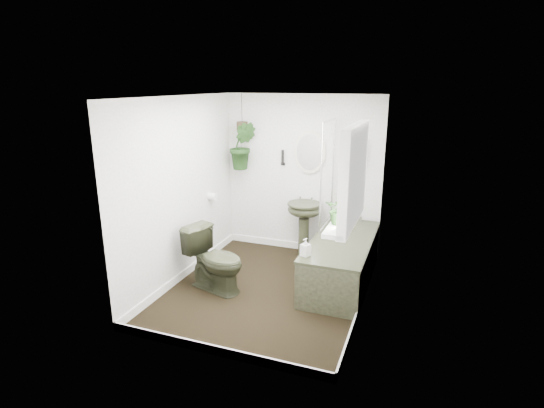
% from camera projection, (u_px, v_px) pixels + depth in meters
% --- Properties ---
extents(floor, '(2.30, 2.80, 0.02)m').
position_uv_depth(floor, '(268.00, 290.00, 5.21)').
color(floor, black).
rests_on(floor, ground).
extents(ceiling, '(2.30, 2.80, 0.02)m').
position_uv_depth(ceiling, '(267.00, 96.00, 4.57)').
color(ceiling, white).
rests_on(ceiling, ground).
extents(wall_back, '(2.30, 0.02, 2.30)m').
position_uv_depth(wall_back, '(302.00, 175.00, 6.16)').
color(wall_back, white).
rests_on(wall_back, ground).
extents(wall_front, '(2.30, 0.02, 2.30)m').
position_uv_depth(wall_front, '(209.00, 240.00, 3.62)').
color(wall_front, white).
rests_on(wall_front, ground).
extents(wall_left, '(0.02, 2.80, 2.30)m').
position_uv_depth(wall_left, '(181.00, 191.00, 5.28)').
color(wall_left, white).
rests_on(wall_left, ground).
extents(wall_right, '(0.02, 2.80, 2.30)m').
position_uv_depth(wall_right, '(369.00, 209.00, 4.51)').
color(wall_right, white).
rests_on(wall_right, ground).
extents(skirting, '(2.30, 2.80, 0.10)m').
position_uv_depth(skirting, '(268.00, 285.00, 5.20)').
color(skirting, white).
rests_on(skirting, floor).
extents(bathtub, '(0.72, 1.72, 0.58)m').
position_uv_depth(bathtub, '(341.00, 261.00, 5.31)').
color(bathtub, '#2D311F').
rests_on(bathtub, floor).
extents(bath_screen, '(0.04, 0.72, 1.40)m').
position_uv_depth(bath_screen, '(327.00, 174.00, 5.59)').
color(bath_screen, silver).
rests_on(bath_screen, bathtub).
extents(shower_box, '(0.20, 0.10, 0.35)m').
position_uv_depth(shower_box, '(358.00, 151.00, 5.72)').
color(shower_box, white).
rests_on(shower_box, wall_back).
extents(oval_mirror, '(0.46, 0.03, 0.62)m').
position_uv_depth(oval_mirror, '(310.00, 152.00, 5.99)').
color(oval_mirror, beige).
rests_on(oval_mirror, wall_back).
extents(wall_sconce, '(0.04, 0.04, 0.22)m').
position_uv_depth(wall_sconce, '(283.00, 157.00, 6.14)').
color(wall_sconce, black).
rests_on(wall_sconce, wall_back).
extents(toilet_roll_holder, '(0.11, 0.11, 0.11)m').
position_uv_depth(toilet_roll_holder, '(212.00, 197.00, 5.96)').
color(toilet_roll_holder, white).
rests_on(toilet_roll_holder, wall_left).
extents(window_recess, '(0.08, 1.00, 0.90)m').
position_uv_depth(window_recess, '(354.00, 176.00, 3.76)').
color(window_recess, white).
rests_on(window_recess, wall_right).
extents(window_sill, '(0.18, 1.00, 0.04)m').
position_uv_depth(window_sill, '(344.00, 220.00, 3.90)').
color(window_sill, white).
rests_on(window_sill, wall_right).
extents(window_blinds, '(0.01, 0.86, 0.76)m').
position_uv_depth(window_blinds, '(349.00, 175.00, 3.78)').
color(window_blinds, white).
rests_on(window_blinds, wall_right).
extents(toilet, '(0.85, 0.62, 0.77)m').
position_uv_depth(toilet, '(215.00, 259.00, 5.12)').
color(toilet, '#2D311F').
rests_on(toilet, floor).
extents(pedestal_sink, '(0.49, 0.42, 0.81)m').
position_uv_depth(pedestal_sink, '(304.00, 230.00, 6.09)').
color(pedestal_sink, '#2D311F').
rests_on(pedestal_sink, floor).
extents(sill_plant, '(0.25, 0.22, 0.26)m').
position_uv_depth(sill_plant, '(340.00, 210.00, 3.68)').
color(sill_plant, black).
rests_on(sill_plant, window_sill).
extents(hanging_plant, '(0.45, 0.40, 0.69)m').
position_uv_depth(hanging_plant, '(243.00, 146.00, 6.16)').
color(hanging_plant, black).
rests_on(hanging_plant, ceiling).
extents(soap_bottle, '(0.12, 0.12, 0.20)m').
position_uv_depth(soap_bottle, '(306.00, 247.00, 4.71)').
color(soap_bottle, '#2E2524').
rests_on(soap_bottle, bathtub).
extents(hanging_pot, '(0.16, 0.16, 0.12)m').
position_uv_depth(hanging_pot, '(242.00, 126.00, 6.08)').
color(hanging_pot, '#34291A').
rests_on(hanging_pot, ceiling).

